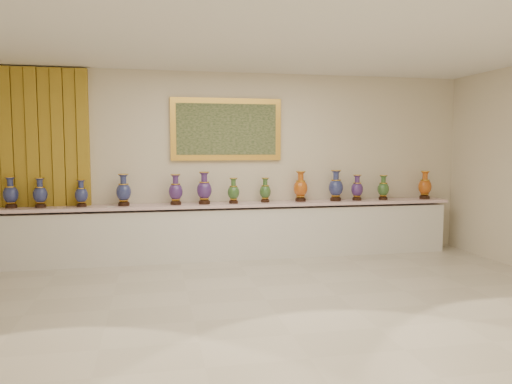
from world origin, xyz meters
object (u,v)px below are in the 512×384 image
(vase_0, at_px, (11,194))
(vase_1, at_px, (40,194))
(counter, at_px, (235,231))
(vase_2, at_px, (81,195))

(vase_0, bearing_deg, vase_1, -3.04)
(counter, xyz_separation_m, vase_1, (-2.92, -0.00, 0.66))
(counter, distance_m, vase_0, 3.40)
(counter, relative_size, vase_1, 16.31)
(vase_1, bearing_deg, vase_0, 176.96)
(vase_1, distance_m, vase_2, 0.59)
(vase_0, bearing_deg, counter, -0.35)
(counter, bearing_deg, vase_1, -179.97)
(vase_1, relative_size, vase_2, 1.08)
(vase_2, bearing_deg, vase_0, 177.36)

